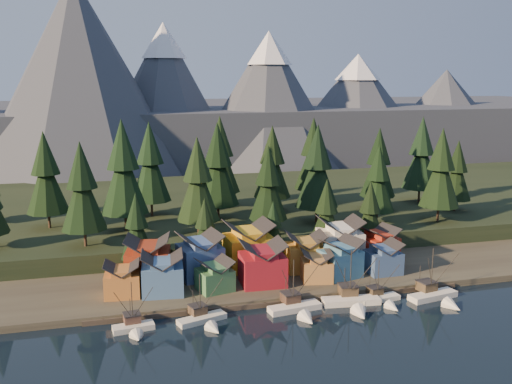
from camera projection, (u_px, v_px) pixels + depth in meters
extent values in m
plane|color=black|center=(308.00, 336.00, 103.69)|extent=(500.00, 500.00, 0.00)
cube|color=#312D24|center=(254.00, 264.00, 141.47)|extent=(400.00, 50.00, 1.50)
cube|color=black|center=(216.00, 210.00, 188.43)|extent=(420.00, 100.00, 6.00)
cube|color=#41382E|center=(281.00, 300.00, 119.24)|extent=(80.00, 4.00, 1.00)
cube|color=#4D5463|center=(168.00, 131.00, 328.24)|extent=(560.00, 160.00, 30.00)
cone|color=#4D5463|center=(78.00, 79.00, 254.24)|extent=(100.00, 100.00, 90.00)
cone|color=#4D5463|center=(165.00, 97.00, 282.96)|extent=(80.00, 80.00, 72.00)
cone|color=white|center=(163.00, 40.00, 277.46)|extent=(22.40, 22.40, 17.28)
cone|color=#4D5463|center=(269.00, 101.00, 284.29)|extent=(84.00, 84.00, 68.00)
cone|color=white|center=(269.00, 48.00, 279.09)|extent=(23.52, 23.52, 16.32)
cone|color=#4D5463|center=(357.00, 108.00, 314.00)|extent=(92.00, 92.00, 58.00)
cone|color=white|center=(358.00, 67.00, 309.57)|extent=(25.76, 25.76, 13.92)
cone|color=#4D5463|center=(444.00, 112.00, 337.16)|extent=(88.00, 88.00, 50.00)
cube|color=beige|center=(134.00, 328.00, 106.23)|extent=(7.89, 3.69, 1.48)
cone|color=beige|center=(138.00, 338.00, 102.43)|extent=(3.07, 2.92, 2.77)
cube|color=black|center=(134.00, 331.00, 106.34)|extent=(8.08, 3.75, 0.32)
cube|color=brown|center=(132.00, 318.00, 107.21)|extent=(3.27, 3.11, 1.66)
cube|color=#292627|center=(132.00, 314.00, 107.03)|extent=(3.48, 3.32, 0.18)
cylinder|color=black|center=(132.00, 303.00, 105.68)|extent=(0.17, 0.17, 8.31)
cylinder|color=black|center=(130.00, 309.00, 108.39)|extent=(0.13, 0.13, 4.06)
cube|color=beige|center=(202.00, 320.00, 109.88)|extent=(10.04, 5.56, 1.49)
cone|color=beige|center=(215.00, 330.00, 105.48)|extent=(3.66, 3.98, 2.80)
cube|color=black|center=(202.00, 323.00, 109.99)|extent=(10.27, 5.67, 0.33)
cube|color=brown|center=(198.00, 310.00, 111.06)|extent=(3.69, 3.57, 1.68)
cube|color=#292627|center=(198.00, 305.00, 110.87)|extent=(3.92, 3.80, 0.19)
cylinder|color=black|center=(200.00, 295.00, 109.38)|extent=(0.17, 0.17, 8.40)
cylinder|color=black|center=(193.00, 300.00, 112.45)|extent=(0.13, 0.13, 4.11)
cube|color=white|center=(295.00, 309.00, 115.07)|extent=(11.20, 4.55, 1.67)
cone|color=white|center=(308.00, 320.00, 109.65)|extent=(3.60, 4.10, 3.13)
cube|color=black|center=(295.00, 312.00, 115.19)|extent=(11.47, 4.64, 0.37)
cube|color=#473226|center=(290.00, 298.00, 116.55)|extent=(3.73, 3.55, 1.88)
cube|color=#292627|center=(291.00, 293.00, 116.34)|extent=(3.96, 3.78, 0.21)
cylinder|color=black|center=(294.00, 282.00, 114.57)|extent=(0.19, 0.19, 9.39)
cylinder|color=black|center=(286.00, 287.00, 118.30)|extent=(0.15, 0.15, 4.59)
cube|color=white|center=(351.00, 302.00, 118.43)|extent=(12.28, 4.64, 1.80)
cone|color=white|center=(361.00, 315.00, 112.05)|extent=(3.79, 4.43, 3.38)
cube|color=black|center=(351.00, 305.00, 118.56)|extent=(12.58, 4.72, 0.39)
cube|color=#4E3E29|center=(348.00, 290.00, 120.20)|extent=(3.94, 3.74, 2.03)
cube|color=#292627|center=(348.00, 285.00, 119.97)|extent=(4.19, 3.99, 0.23)
cylinder|color=black|center=(351.00, 274.00, 117.95)|extent=(0.20, 0.20, 10.13)
cylinder|color=black|center=(345.00, 279.00, 122.29)|extent=(0.16, 0.16, 4.95)
cube|color=white|center=(379.00, 300.00, 119.96)|extent=(9.38, 3.92, 1.39)
cone|color=white|center=(393.00, 308.00, 115.46)|extent=(3.04, 3.46, 2.61)
cube|color=black|center=(379.00, 302.00, 120.07)|extent=(9.61, 3.99, 0.30)
cube|color=#423523|center=(375.00, 291.00, 121.19)|extent=(3.14, 2.99, 1.57)
cube|color=#292627|center=(375.00, 287.00, 121.01)|extent=(3.34, 3.19, 0.17)
cylinder|color=black|center=(378.00, 278.00, 119.54)|extent=(0.16, 0.16, 7.84)
cylinder|color=black|center=(370.00, 282.00, 122.65)|extent=(0.12, 0.12, 3.83)
cube|color=silver|center=(433.00, 297.00, 121.29)|extent=(11.45, 5.18, 1.73)
cone|color=silver|center=(453.00, 307.00, 115.90)|extent=(3.87, 4.29, 3.24)
cube|color=black|center=(432.00, 300.00, 121.42)|extent=(11.72, 5.28, 0.38)
cube|color=#4E3F29|center=(427.00, 286.00, 122.74)|extent=(3.99, 3.81, 1.95)
cube|color=#292627|center=(427.00, 281.00, 122.53)|extent=(4.24, 4.06, 0.22)
cylinder|color=black|center=(432.00, 270.00, 120.74)|extent=(0.19, 0.19, 9.73)
cylinder|color=black|center=(420.00, 276.00, 124.47)|extent=(0.15, 0.15, 4.75)
cube|color=#B2692D|center=(123.00, 284.00, 118.63)|extent=(7.72, 6.91, 4.94)
cube|color=#B2692D|center=(122.00, 271.00, 118.03)|extent=(4.49, 6.49, 1.01)
cube|color=#3E6392|center=(163.00, 279.00, 119.78)|extent=(9.19, 8.34, 6.15)
cube|color=#3E6392|center=(162.00, 263.00, 119.04)|extent=(5.36, 7.83, 1.20)
cube|color=#3F7543|center=(215.00, 280.00, 121.65)|extent=(8.23, 7.89, 4.60)
cube|color=#3F7543|center=(215.00, 267.00, 121.09)|extent=(5.19, 7.03, 0.97)
cube|color=maroon|center=(262.00, 269.00, 125.05)|extent=(9.74, 8.67, 6.67)
cube|color=maroon|center=(262.00, 252.00, 124.25)|extent=(5.49, 8.36, 1.33)
cube|color=#AA763C|center=(316.00, 270.00, 127.61)|extent=(7.68, 7.68, 4.69)
cube|color=#AA763C|center=(317.00, 258.00, 127.05)|extent=(4.75, 7.00, 0.92)
cube|color=teal|center=(340.00, 263.00, 129.78)|extent=(9.91, 8.96, 6.19)
cube|color=teal|center=(340.00, 248.00, 129.04)|extent=(6.22, 7.87, 1.18)
cube|color=#35507E|center=(383.00, 262.00, 132.32)|extent=(7.55, 6.63, 5.12)
cube|color=#35507E|center=(383.00, 249.00, 131.70)|extent=(4.19, 6.45, 1.05)
cube|color=maroon|center=(148.00, 266.00, 126.22)|extent=(10.74, 9.88, 7.35)
cube|color=maroon|center=(147.00, 247.00, 125.35)|extent=(6.52, 9.00, 1.33)
cube|color=#3E5C93|center=(200.00, 261.00, 129.29)|extent=(10.45, 9.99, 7.38)
cube|color=#3E5C93|center=(200.00, 243.00, 128.42)|extent=(6.40, 9.10, 1.28)
cube|color=gold|center=(248.00, 252.00, 135.25)|extent=(11.17, 9.69, 7.96)
cube|color=gold|center=(248.00, 233.00, 134.30)|extent=(6.39, 9.20, 1.49)
cube|color=#B17E2D|center=(305.00, 257.00, 133.99)|extent=(9.57, 8.19, 6.22)
cube|color=#B17E2D|center=(306.00, 242.00, 133.24)|extent=(5.61, 7.61, 1.24)
cube|color=white|center=(340.00, 246.00, 140.11)|extent=(10.62, 9.60, 7.75)
cube|color=white|center=(340.00, 228.00, 139.19)|extent=(6.13, 9.08, 1.40)
cube|color=maroon|center=(379.00, 249.00, 140.33)|extent=(9.01, 8.63, 6.26)
cube|color=maroon|center=(380.00, 235.00, 139.60)|extent=(5.59, 7.79, 1.08)
cylinder|color=#332319|center=(49.00, 220.00, 154.19)|extent=(0.70, 0.70, 4.63)
cone|color=black|center=(46.00, 183.00, 152.18)|extent=(11.32, 11.32, 15.95)
cone|color=black|center=(44.00, 153.00, 150.52)|extent=(7.72, 7.72, 11.57)
cylinder|color=#332319|center=(85.00, 237.00, 137.70)|extent=(0.70, 0.70, 4.50)
cone|color=black|center=(83.00, 198.00, 135.74)|extent=(11.00, 11.00, 15.50)
cone|color=black|center=(81.00, 165.00, 134.13)|extent=(7.50, 7.50, 11.25)
cylinder|color=#332319|center=(126.00, 221.00, 151.47)|extent=(0.70, 0.70, 5.23)
cone|color=black|center=(124.00, 179.00, 149.19)|extent=(12.78, 12.78, 18.01)
cone|color=black|center=(122.00, 144.00, 147.32)|extent=(8.71, 8.71, 13.07)
cylinder|color=#332319|center=(152.00, 208.00, 167.70)|extent=(0.70, 0.70, 4.87)
cone|color=black|center=(151.00, 172.00, 165.58)|extent=(11.90, 11.90, 16.77)
cone|color=black|center=(149.00, 143.00, 163.84)|extent=(8.11, 8.11, 12.17)
cylinder|color=#332319|center=(199.00, 227.00, 146.49)|extent=(0.70, 0.70, 4.53)
cone|color=black|center=(198.00, 190.00, 144.51)|extent=(11.07, 11.07, 15.60)
cone|color=black|center=(197.00, 159.00, 142.90)|extent=(7.55, 7.55, 11.32)
cylinder|color=#332319|center=(218.00, 212.00, 162.64)|extent=(0.70, 0.70, 4.91)
cone|color=black|center=(218.00, 175.00, 160.50)|extent=(12.01, 12.01, 16.92)
cone|color=black|center=(217.00, 144.00, 158.74)|extent=(8.19, 8.19, 12.28)
cylinder|color=#332319|center=(268.00, 226.00, 149.07)|extent=(0.70, 0.70, 4.09)
cone|color=black|center=(268.00, 192.00, 147.28)|extent=(9.99, 9.99, 14.08)
cone|color=black|center=(268.00, 165.00, 145.82)|extent=(6.81, 6.81, 10.22)
cylinder|color=#332319|center=(272.00, 203.00, 173.74)|extent=(0.70, 0.70, 4.58)
cone|color=black|center=(272.00, 171.00, 171.74)|extent=(11.20, 11.20, 15.78)
cone|color=black|center=(272.00, 144.00, 170.11)|extent=(7.64, 7.64, 11.45)
cylinder|color=#332319|center=(316.00, 214.00, 159.56)|extent=(0.70, 0.70, 4.86)
cone|color=black|center=(317.00, 177.00, 157.45)|extent=(11.88, 11.88, 16.73)
cone|color=black|center=(318.00, 146.00, 155.71)|extent=(8.10, 8.10, 12.15)
cylinder|color=#332319|center=(312.00, 195.00, 185.24)|extent=(0.70, 0.70, 4.85)
cone|color=black|center=(313.00, 163.00, 183.13)|extent=(11.85, 11.85, 16.69)
cone|color=black|center=(314.00, 136.00, 181.39)|extent=(8.08, 8.08, 12.12)
cylinder|color=#332319|center=(377.00, 217.00, 158.86)|extent=(0.70, 0.70, 3.89)
cone|color=black|center=(378.00, 187.00, 157.16)|extent=(9.52, 9.52, 13.41)
cone|color=black|center=(379.00, 162.00, 155.77)|extent=(6.49, 6.49, 9.73)
cylinder|color=#332319|center=(377.00, 202.00, 175.94)|extent=(0.70, 0.70, 4.43)
cone|color=black|center=(378.00, 171.00, 174.01)|extent=(10.82, 10.82, 15.25)
cone|color=black|center=(379.00, 146.00, 172.43)|extent=(7.38, 7.38, 11.07)
cylinder|color=#332319|center=(438.00, 213.00, 161.31)|extent=(0.70, 0.70, 4.66)
cone|color=black|center=(440.00, 178.00, 159.28)|extent=(11.39, 11.39, 16.05)
cone|color=black|center=(442.00, 149.00, 157.62)|extent=(7.76, 7.76, 11.65)
cylinder|color=#332319|center=(419.00, 194.00, 186.01)|extent=(0.70, 0.70, 4.89)
cone|color=black|center=(421.00, 162.00, 183.88)|extent=(11.96, 11.96, 16.85)
cone|color=black|center=(422.00, 135.00, 182.13)|extent=(8.15, 8.15, 12.23)
cylinder|color=#332319|center=(221.00, 198.00, 179.73)|extent=(0.70, 0.70, 5.01)
cone|color=black|center=(220.00, 164.00, 177.55)|extent=(12.25, 12.25, 17.27)
cone|color=black|center=(220.00, 136.00, 175.76)|extent=(8.35, 8.35, 12.53)
cylinder|color=#332319|center=(455.00, 205.00, 173.83)|extent=(0.70, 0.70, 3.81)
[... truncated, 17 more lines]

